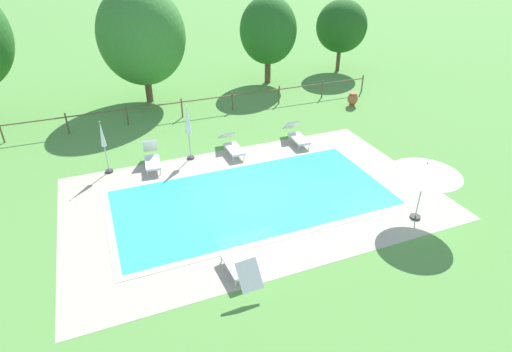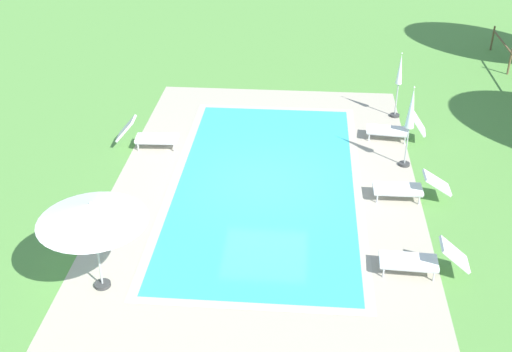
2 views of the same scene
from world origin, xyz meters
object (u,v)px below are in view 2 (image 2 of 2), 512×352
object	(u,v)px
sun_lounger_north_far	(409,187)
patio_umbrella_open_foreground	(92,213)
sun_lounger_north_near_steps	(422,260)
sun_lounger_north_mid	(396,128)
patio_umbrella_closed_row_west	(411,114)
sun_lounger_north_end	(148,136)
patio_umbrella_closed_row_mid_west	(399,77)

from	to	relation	value
sun_lounger_north_far	patio_umbrella_open_foreground	bearing A→B (deg)	-59.52
sun_lounger_north_near_steps	sun_lounger_north_mid	distance (m)	6.72
patio_umbrella_closed_row_west	sun_lounger_north_mid	bearing A→B (deg)	-176.72
sun_lounger_north_mid	sun_lounger_north_end	size ratio (longest dim) A/B	0.98
sun_lounger_north_end	patio_umbrella_open_foreground	world-z (taller)	patio_umbrella_open_foreground
sun_lounger_north_end	patio_umbrella_closed_row_mid_west	bearing A→B (deg)	110.34
sun_lounger_north_far	patio_umbrella_closed_row_mid_west	world-z (taller)	patio_umbrella_closed_row_mid_west
patio_umbrella_closed_row_mid_west	sun_lounger_north_mid	bearing A→B (deg)	-5.49
sun_lounger_north_far	patio_umbrella_closed_row_west	distance (m)	2.28
sun_lounger_north_far	sun_lounger_north_end	bearing A→B (deg)	-107.53
sun_lounger_north_far	patio_umbrella_closed_row_west	world-z (taller)	patio_umbrella_closed_row_west
sun_lounger_north_near_steps	sun_lounger_north_end	world-z (taller)	sun_lounger_north_end
sun_lounger_north_far	patio_umbrella_closed_row_west	bearing A→B (deg)	176.14
patio_umbrella_closed_row_west	sun_lounger_north_near_steps	bearing A→B (deg)	-2.63
sun_lounger_north_far	sun_lounger_north_end	size ratio (longest dim) A/B	1.07
sun_lounger_north_mid	patio_umbrella_closed_row_mid_west	bearing A→B (deg)	174.51
sun_lounger_north_end	sun_lounger_north_far	bearing A→B (deg)	72.47
sun_lounger_north_end	sun_lounger_north_mid	bearing A→B (deg)	98.44
patio_umbrella_open_foreground	sun_lounger_north_end	bearing A→B (deg)	-175.98
sun_lounger_north_mid	patio_umbrella_open_foreground	distance (m)	10.67
patio_umbrella_closed_row_mid_west	sun_lounger_north_near_steps	bearing A→B (deg)	-2.07
sun_lounger_north_mid	patio_umbrella_closed_row_west	xyz separation A→B (m)	(1.67, 0.10, 1.26)
sun_lounger_north_far	patio_umbrella_open_foreground	size ratio (longest dim) A/B	0.88
patio_umbrella_closed_row_west	patio_umbrella_open_foreground	bearing A→B (deg)	-50.11
patio_umbrella_open_foreground	patio_umbrella_closed_row_west	size ratio (longest dim) A/B	0.94
patio_umbrella_open_foreground	sun_lounger_north_far	bearing A→B (deg)	120.48
sun_lounger_north_end	patio_umbrella_open_foreground	distance (m)	6.81
sun_lounger_north_mid	sun_lounger_north_end	distance (m)	7.73
sun_lounger_north_mid	sun_lounger_north_far	size ratio (longest dim) A/B	0.92
sun_lounger_north_mid	patio_umbrella_closed_row_west	bearing A→B (deg)	3.28
sun_lounger_north_mid	sun_lounger_north_end	xyz separation A→B (m)	(1.13, -7.65, -0.01)
sun_lounger_north_near_steps	patio_umbrella_closed_row_mid_west	size ratio (longest dim) A/B	0.88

